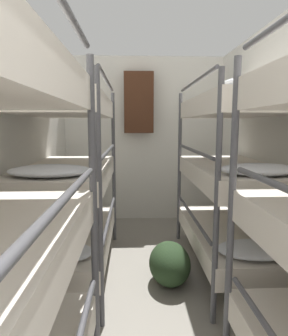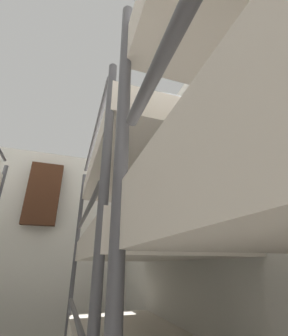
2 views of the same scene
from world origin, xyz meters
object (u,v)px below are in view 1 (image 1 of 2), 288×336
Objects in this scene: bunk_stack_right_far at (233,173)px; hanging_coat at (139,103)px; duffel_bag at (170,263)px; bunk_stack_left_far at (67,174)px.

hanging_coat is at bearing 118.04° from bunk_stack_right_far.
duffel_bag is (-0.65, -0.21, -0.83)m from bunk_stack_right_far.
bunk_stack_right_far is 1.07m from duffel_bag.
hanging_coat is at bearing 66.50° from bunk_stack_left_far.
bunk_stack_right_far is at bearing -61.96° from hanging_coat.
bunk_stack_right_far is at bearing 18.27° from duffel_bag.
duffel_bag is at bearing -12.41° from bunk_stack_left_far.
hanging_coat is (0.73, 1.68, 0.81)m from bunk_stack_left_far.
duffel_bag is 0.60× the size of hanging_coat.
hanging_coat is (-0.90, 1.68, 0.81)m from bunk_stack_right_far.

